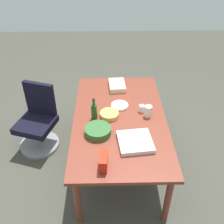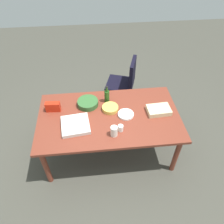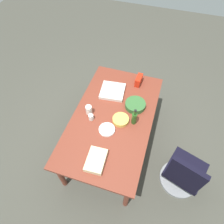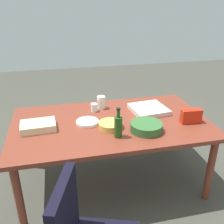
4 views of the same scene
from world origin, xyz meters
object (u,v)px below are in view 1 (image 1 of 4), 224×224
object	(u,v)px
wine_bottle	(94,111)
chip_bowl	(109,114)
salad_bowl	(98,131)
conference_table	(120,122)
paper_cup	(142,108)
paper_plate_stack	(120,106)
pizza_box	(135,142)
mayo_jar	(148,111)
office_chair	(38,125)
chip_bag_red	(103,161)
sheet_cake	(117,85)

from	to	relation	value
wine_bottle	chip_bowl	size ratio (longest dim) A/B	1.21
salad_bowl	conference_table	bearing A→B (deg)	-42.44
conference_table	paper_cup	bearing A→B (deg)	-66.06
conference_table	paper_plate_stack	bearing A→B (deg)	-2.22
pizza_box	wine_bottle	bearing A→B (deg)	38.66
conference_table	mayo_jar	size ratio (longest dim) A/B	13.72
office_chair	chip_bag_red	world-z (taller)	office_chair
paper_plate_stack	chip_bag_red	distance (m)	1.02
mayo_jar	chip_bag_red	bearing A→B (deg)	146.08
chip_bowl	salad_bowl	xyz separation A→B (m)	(-0.31, 0.13, 0.01)
wine_bottle	office_chair	bearing A→B (deg)	65.85
pizza_box	chip_bag_red	size ratio (longest dim) A/B	1.80
conference_table	office_chair	distance (m)	1.23
sheet_cake	paper_plate_stack	bearing A→B (deg)	-177.79
salad_bowl	office_chair	bearing A→B (deg)	53.41
mayo_jar	conference_table	bearing A→B (deg)	95.32
chip_bowl	salad_bowl	size ratio (longest dim) A/B	0.77
pizza_box	wine_bottle	world-z (taller)	wine_bottle
paper_plate_stack	chip_bag_red	world-z (taller)	chip_bag_red
paper_cup	chip_bowl	world-z (taller)	paper_cup
office_chair	mayo_jar	size ratio (longest dim) A/B	6.56
mayo_jar	wine_bottle	size ratio (longest dim) A/B	0.51
chip_bowl	conference_table	bearing A→B (deg)	-103.37
mayo_jar	chip_bag_red	size ratio (longest dim) A/B	0.71
chip_bowl	office_chair	bearing A→B (deg)	71.59
sheet_cake	wine_bottle	distance (m)	0.77
paper_plate_stack	pizza_box	distance (m)	0.70
chip_bowl	pizza_box	bearing A→B (deg)	-150.75
sheet_cake	mayo_jar	size ratio (longest dim) A/B	2.25
pizza_box	paper_cup	size ratio (longest dim) A/B	4.00
office_chair	pizza_box	size ratio (longest dim) A/B	2.59
sheet_cake	paper_cup	world-z (taller)	paper_cup
conference_table	wine_bottle	bearing A→B (deg)	90.90
conference_table	wine_bottle	size ratio (longest dim) A/B	7.02
conference_table	pizza_box	size ratio (longest dim) A/B	5.42
paper_cup	salad_bowl	xyz separation A→B (m)	(-0.41, 0.54, -0.01)
paper_cup	chip_bag_red	xyz separation A→B (m)	(-0.89, 0.47, 0.03)
wine_bottle	chip_bag_red	bearing A→B (deg)	-171.56
conference_table	pizza_box	bearing A→B (deg)	-162.19
paper_cup	wine_bottle	bearing A→B (deg)	102.40
office_chair	mayo_jar	world-z (taller)	office_chair
paper_cup	chip_bag_red	distance (m)	1.01
conference_table	sheet_cake	bearing A→B (deg)	0.73
office_chair	wine_bottle	size ratio (longest dim) A/B	3.36
chip_bag_red	mayo_jar	bearing A→B (deg)	-33.92
office_chair	pizza_box	world-z (taller)	office_chair
sheet_cake	chip_bag_red	distance (m)	1.48
paper_plate_stack	salad_bowl	bearing A→B (deg)	152.63
conference_table	pizza_box	world-z (taller)	pizza_box
sheet_cake	salad_bowl	distance (m)	1.01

